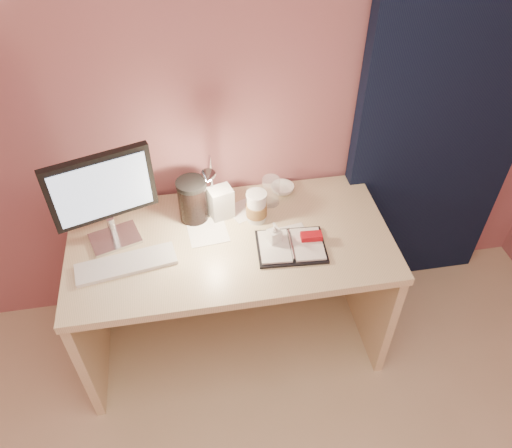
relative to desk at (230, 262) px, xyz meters
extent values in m
plane|color=#995964|center=(0.00, 0.30, 0.75)|extent=(3.50, 0.00, 3.50)
cube|color=black|center=(1.05, 0.24, 0.60)|extent=(0.85, 0.08, 2.20)
cube|color=beige|center=(0.00, -0.07, 0.21)|extent=(1.40, 0.70, 0.04)
cube|color=beige|center=(-0.68, -0.07, -0.16)|extent=(0.04, 0.66, 0.69)
cube|color=beige|center=(0.68, -0.07, -0.16)|extent=(0.04, 0.66, 0.69)
cube|color=beige|center=(0.00, 0.26, -0.10)|extent=(1.32, 0.03, 0.55)
cube|color=silver|center=(-0.49, 0.01, 0.23)|extent=(0.24, 0.20, 0.01)
cylinder|color=silver|center=(-0.49, 0.01, 0.30)|extent=(0.03, 0.03, 0.11)
cube|color=black|center=(-0.49, 0.01, 0.52)|extent=(0.41, 0.16, 0.30)
cube|color=#A3BCDD|center=(-0.50, -0.02, 0.52)|extent=(0.35, 0.12, 0.25)
cube|color=silver|center=(-0.44, -0.15, 0.23)|extent=(0.42, 0.18, 0.02)
cube|color=black|center=(0.25, -0.17, 0.23)|extent=(0.30, 0.24, 0.01)
cube|color=white|center=(0.18, -0.16, 0.24)|extent=(0.14, 0.20, 0.01)
cube|color=white|center=(0.32, -0.17, 0.24)|extent=(0.14, 0.20, 0.01)
cube|color=#A90E1B|center=(0.34, -0.15, 0.26)|extent=(0.09, 0.05, 0.03)
cube|color=white|center=(-0.09, -0.01, 0.23)|extent=(0.18, 0.18, 0.00)
cube|color=white|center=(0.27, -0.11, 0.23)|extent=(0.17, 0.17, 0.00)
cube|color=white|center=(0.08, 0.10, 0.23)|extent=(0.17, 0.17, 0.00)
cylinder|color=silver|center=(0.13, 0.03, 0.29)|extent=(0.09, 0.09, 0.14)
cylinder|color=brown|center=(0.13, 0.03, 0.28)|extent=(0.09, 0.09, 0.06)
cylinder|color=silver|center=(0.13, 0.03, 0.37)|extent=(0.09, 0.09, 0.01)
cylinder|color=white|center=(0.22, 0.13, 0.30)|extent=(0.08, 0.08, 0.14)
imported|color=silver|center=(0.29, 0.20, 0.24)|extent=(0.13, 0.13, 0.03)
imported|color=silver|center=(0.18, -0.13, 0.28)|extent=(0.07, 0.07, 0.11)
cylinder|color=black|center=(-0.14, 0.09, 0.32)|extent=(0.13, 0.13, 0.18)
cube|color=silver|center=(-0.02, 0.09, 0.30)|extent=(0.12, 0.11, 0.15)
cylinder|color=silver|center=(-0.05, 0.11, 0.23)|extent=(0.08, 0.08, 0.01)
cylinder|color=silver|center=(-0.05, 0.11, 0.39)|extent=(0.01, 0.01, 0.30)
cone|color=silver|center=(-0.03, -0.03, 0.53)|extent=(0.07, 0.06, 0.06)
camera|label=1|loc=(-0.15, -1.60, 1.76)|focal=35.00mm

